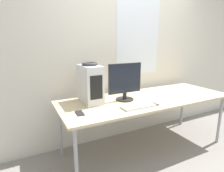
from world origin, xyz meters
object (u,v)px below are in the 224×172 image
headphones (90,64)px  keyboard (138,106)px  pc_tower (90,84)px  monitor_main (125,82)px  mouse (156,103)px  cell_phone (80,113)px

headphones → keyboard: headphones is taller
pc_tower → monitor_main: monitor_main is taller
mouse → cell_phone: 0.93m
keyboard → cell_phone: 0.68m
headphones → keyboard: bearing=-45.3°
keyboard → cell_phone: size_ratio=2.59×
keyboard → headphones: bearing=134.7°
pc_tower → monitor_main: (0.43, -0.12, 0.01)m
pc_tower → mouse: (0.68, -0.45, -0.21)m
keyboard → mouse: 0.26m
headphones → monitor_main: (0.43, -0.12, -0.24)m
pc_tower → headphones: (0.00, 0.00, 0.25)m
headphones → mouse: bearing=-33.5°
mouse → headphones: bearing=146.5°
pc_tower → monitor_main: bearing=-15.4°
headphones → keyboard: 0.76m
mouse → cell_phone: size_ratio=0.70×
monitor_main → mouse: bearing=-52.7°
headphones → mouse: size_ratio=1.78×
keyboard → mouse: mouse is taller
pc_tower → cell_phone: pc_tower is taller
mouse → cell_phone: mouse is taller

